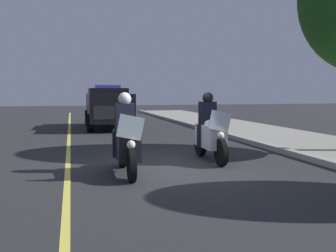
{
  "coord_description": "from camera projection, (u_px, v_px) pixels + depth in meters",
  "views": [
    {
      "loc": [
        8.35,
        -2.28,
        1.73
      ],
      "look_at": [
        -0.52,
        0.0,
        0.9
      ],
      "focal_mm": 40.43,
      "sensor_mm": 36.0,
      "label": 1
    }
  ],
  "objects": [
    {
      "name": "police_motorcycle_lead_right",
      "position": [
        210.0,
        133.0,
        9.49
      ],
      "size": [
        2.14,
        0.56,
        1.72
      ],
      "color": "black",
      "rests_on": "ground"
    },
    {
      "name": "police_motorcycle_lead_left",
      "position": [
        126.0,
        141.0,
        7.94
      ],
      "size": [
        2.14,
        0.56,
        1.72
      ],
      "color": "black",
      "rests_on": "ground"
    },
    {
      "name": "curb_strip",
      "position": [
        306.0,
        157.0,
        9.64
      ],
      "size": [
        48.0,
        0.24,
        0.15
      ],
      "primitive_type": "cube",
      "color": "#9E9B93",
      "rests_on": "ground"
    },
    {
      "name": "lane_stripe_center",
      "position": [
        68.0,
        172.0,
        8.18
      ],
      "size": [
        48.0,
        0.12,
        0.01
      ],
      "primitive_type": "cube",
      "color": "#E0D14C",
      "rests_on": "ground"
    },
    {
      "name": "police_suv",
      "position": [
        108.0,
        106.0,
        17.9
      ],
      "size": [
        4.93,
        2.12,
        2.05
      ],
      "color": "black",
      "rests_on": "ground"
    },
    {
      "name": "ground_plane",
      "position": [
        174.0,
        167.0,
        8.77
      ],
      "size": [
        80.0,
        80.0,
        0.0
      ],
      "primitive_type": "plane",
      "color": "#28282B"
    }
  ]
}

